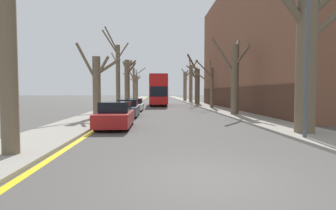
{
  "coord_description": "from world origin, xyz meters",
  "views": [
    {
      "loc": [
        -1.24,
        -5.71,
        1.98
      ],
      "look_at": [
        0.48,
        27.86,
        0.3
      ],
      "focal_mm": 28.0,
      "sensor_mm": 36.0,
      "label": 1
    }
  ],
  "objects": [
    {
      "name": "ground_plane",
      "position": [
        0.0,
        0.0,
        0.0
      ],
      "size": [
        300.0,
        300.0,
        0.0
      ],
      "primitive_type": "plane",
      "color": "#4C4947"
    },
    {
      "name": "sidewalk_left",
      "position": [
        -5.93,
        50.0,
        0.06
      ],
      "size": [
        2.85,
        120.0,
        0.12
      ],
      "primitive_type": "cube",
      "color": "gray",
      "rests_on": "ground"
    },
    {
      "name": "street_tree_right_5",
      "position": [
        5.65,
        53.06,
        3.67
      ],
      "size": [
        2.12,
        3.98,
        7.38
      ],
      "color": "brown",
      "rests_on": "ground"
    },
    {
      "name": "street_tree_left_5",
      "position": [
        -5.7,
        58.45,
        3.47
      ],
      "size": [
        2.35,
        4.71,
        7.59
      ],
      "color": "brown",
      "rests_on": "ground"
    },
    {
      "name": "kerb_line_stripe",
      "position": [
        -4.33,
        50.0,
        0.0
      ],
      "size": [
        0.24,
        120.0,
        0.01
      ],
      "primitive_type": "cube",
      "color": "yellow",
      "rests_on": "ground"
    },
    {
      "name": "sidewalk_right",
      "position": [
        5.93,
        50.0,
        0.06
      ],
      "size": [
        2.85,
        120.0,
        0.12
      ],
      "primitive_type": "cube",
      "color": "gray",
      "rests_on": "ground"
    },
    {
      "name": "street_tree_left_2",
      "position": [
        -5.42,
        24.25,
        4.23
      ],
      "size": [
        2.68,
        3.38,
        9.22
      ],
      "color": "brown",
      "rests_on": "ground"
    },
    {
      "name": "street_tree_left_1",
      "position": [
        -5.46,
        13.67,
        2.54
      ],
      "size": [
        3.21,
        1.05,
        5.52
      ],
      "color": "brown",
      "rests_on": "ground"
    },
    {
      "name": "parked_car_1",
      "position": [
        -3.41,
        15.53,
        0.66
      ],
      "size": [
        1.71,
        4.57,
        1.37
      ],
      "color": "#4C5156",
      "rests_on": "ground"
    },
    {
      "name": "street_tree_right_4",
      "position": [
        5.7,
        43.96,
        3.97
      ],
      "size": [
        1.86,
        4.2,
        8.69
      ],
      "color": "brown",
      "rests_on": "ground"
    },
    {
      "name": "street_tree_right_2",
      "position": [
        5.41,
        25.34,
        2.83
      ],
      "size": [
        3.26,
        1.85,
        5.77
      ],
      "color": "brown",
      "rests_on": "ground"
    },
    {
      "name": "double_decker_bus",
      "position": [
        -0.72,
        33.03,
        2.47
      ],
      "size": [
        2.48,
        10.36,
        4.37
      ],
      "color": "red",
      "rests_on": "ground"
    },
    {
      "name": "street_tree_right_3",
      "position": [
        5.28,
        34.61,
        3.18
      ],
      "size": [
        2.28,
        3.53,
        7.61
      ],
      "color": "brown",
      "rests_on": "ground"
    },
    {
      "name": "street_tree_right_1",
      "position": [
        5.45,
        15.95,
        3.32
      ],
      "size": [
        3.22,
        4.55,
        6.81
      ],
      "color": "brown",
      "rests_on": "ground"
    },
    {
      "name": "street_tree_left_4",
      "position": [
        -5.39,
        46.95,
        3.68
      ],
      "size": [
        4.66,
        3.04,
        6.91
      ],
      "color": "brown",
      "rests_on": "ground"
    },
    {
      "name": "lamp_post",
      "position": [
        4.84,
        4.69,
        4.77
      ],
      "size": [
        1.4,
        0.2,
        8.6
      ],
      "color": "#4C4F54",
      "rests_on": "ground"
    },
    {
      "name": "street_tree_left_3",
      "position": [
        -5.53,
        35.97,
        3.84
      ],
      "size": [
        2.52,
        2.99,
        7.01
      ],
      "color": "brown",
      "rests_on": "ground"
    },
    {
      "name": "street_tree_right_0",
      "position": [
        5.69,
        5.91,
        4.06
      ],
      "size": [
        4.98,
        2.02,
        7.71
      ],
      "color": "brown",
      "rests_on": "ground"
    },
    {
      "name": "parked_car_0",
      "position": [
        -3.41,
        8.8,
        0.68
      ],
      "size": [
        1.77,
        4.0,
        1.43
      ],
      "color": "maroon",
      "rests_on": "ground"
    },
    {
      "name": "parked_car_2",
      "position": [
        -3.41,
        22.04,
        0.62
      ],
      "size": [
        1.9,
        3.95,
        1.29
      ],
      "color": "silver",
      "rests_on": "ground"
    },
    {
      "name": "building_facade_right",
      "position": [
        12.34,
        24.18,
        7.4
      ],
      "size": [
        10.08,
        30.56,
        14.83
      ],
      "color": "brown",
      "rests_on": "ground"
    },
    {
      "name": "street_tree_left_0",
      "position": [
        -5.54,
        2.31,
        4.04
      ],
      "size": [
        3.48,
        2.2,
        9.75
      ],
      "color": "brown",
      "rests_on": "ground"
    }
  ]
}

